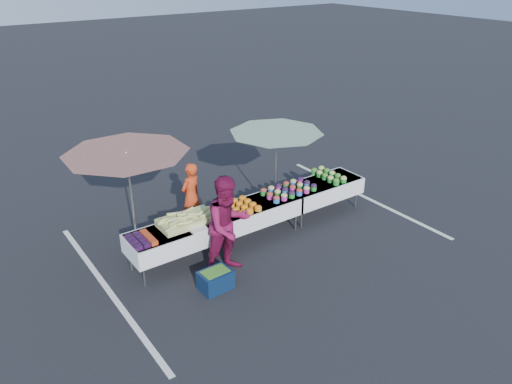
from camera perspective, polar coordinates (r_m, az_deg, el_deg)
ground at (r=10.45m, az=-0.00°, el=-4.96°), size 80.00×80.00×0.00m
stripe_left at (r=9.27m, az=-16.62°, el=-10.56°), size 0.10×5.00×0.00m
stripe_right at (r=12.36m, az=12.17°, el=-0.48°), size 0.10×5.00×0.00m
table_left at (r=9.37m, az=-9.04°, el=-5.05°), size 1.86×0.81×0.75m
table_center at (r=10.17m, az=-0.00°, el=-2.12°), size 1.86×0.81×0.75m
table_right at (r=11.20m, az=7.52°, el=0.37°), size 1.86×0.81×0.75m
berry_punnets at (r=8.98m, az=-12.99°, el=-5.34°), size 0.40×0.54×0.08m
corn_pile at (r=9.37m, az=-7.89°, el=-3.14°), size 1.16×0.57×0.26m
plastic_bags at (r=9.16m, az=-6.59°, el=-4.27°), size 0.30×0.25×0.05m
carrot_bowls at (r=9.88m, az=-1.62°, el=-1.57°), size 0.55×0.69×0.11m
potato_cups at (r=10.52m, az=3.77°, el=0.32°), size 1.14×0.58×0.16m
bean_baskets at (r=11.32m, az=8.29°, el=1.93°), size 0.36×0.86×0.15m
vendor at (r=10.53m, az=-7.44°, el=-0.44°), size 0.62×0.52×1.46m
customer at (r=8.89m, az=-3.18°, el=-3.86°), size 0.95×0.76×1.89m
umbrella_left at (r=8.94m, az=-14.48°, el=3.27°), size 2.90×2.90×2.25m
umbrella_right at (r=10.40m, az=2.32°, el=5.97°), size 2.00×2.00×2.01m
storage_bin at (r=8.83m, az=-4.65°, el=-9.95°), size 0.57×0.42×0.36m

